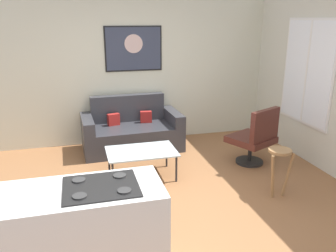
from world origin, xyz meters
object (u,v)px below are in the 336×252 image
at_px(couch, 132,132).
at_px(bar_stool, 279,161).
at_px(wall_painting, 134,49).
at_px(coffee_table, 141,153).
at_px(armchair, 255,137).

relative_size(couch, bar_stool, 2.69).
height_order(couch, bar_stool, couch).
bearing_deg(wall_painting, bar_stool, -61.84).
bearing_deg(coffee_table, wall_painting, 83.03).
xyz_separation_m(coffee_table, wall_painting, (0.20, 1.61, 1.31)).
height_order(coffee_table, bar_stool, bar_stool).
height_order(armchair, bar_stool, armchair).
relative_size(coffee_table, armchair, 1.06).
xyz_separation_m(armchair, wall_painting, (-1.58, 1.61, 1.24)).
relative_size(armchair, bar_stool, 1.45).
relative_size(couch, wall_painting, 1.69).
xyz_separation_m(bar_stool, wall_painting, (-1.38, 2.58, 1.21)).
distance_m(couch, wall_painting, 1.46).
bearing_deg(coffee_table, couch, 87.57).
distance_m(coffee_table, armchair, 1.78).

